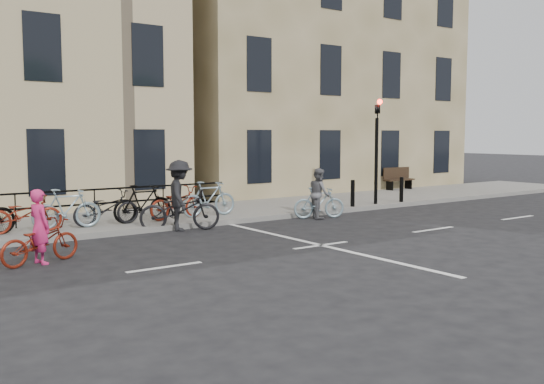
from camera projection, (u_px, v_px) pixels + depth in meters
ground at (321, 245)px, 14.17m from camera, size 120.00×120.00×0.00m
sidewalk at (69, 226)px, 16.69m from camera, size 46.00×4.00×0.15m
building_east at (290, 60)px, 29.31m from camera, size 14.00×10.00×12.00m
traffic_light at (377, 138)px, 21.04m from camera, size 0.18×0.30×3.90m
bollard_east at (353, 193)px, 20.45m from camera, size 0.14×0.14×0.90m
bollard_west at (401, 189)px, 21.84m from camera, size 0.14×0.14×0.90m
bench at (398, 178)px, 26.74m from camera, size 1.60×0.41×0.97m
parked_bikes at (85, 208)px, 15.93m from camera, size 9.35×1.23×1.05m
cyclist_pink at (40, 238)px, 12.13m from camera, size 1.79×1.05×1.51m
cyclist_grey at (319, 198)px, 18.62m from camera, size 1.66×1.05×1.56m
cyclist_dark at (180, 203)px, 16.28m from camera, size 2.27×1.47×1.91m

